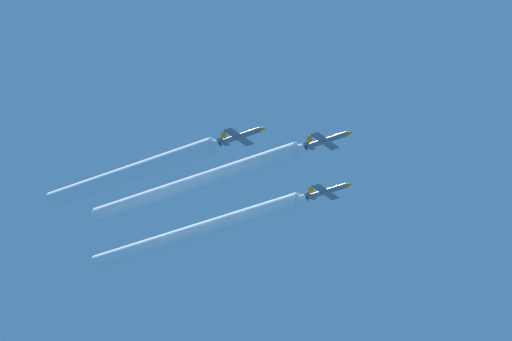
{
  "coord_description": "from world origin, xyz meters",
  "views": [
    {
      "loc": [
        234.62,
        157.22,
        1.89
      ],
      "look_at": [
        -0.29,
        -6.8,
        152.96
      ],
      "focal_mm": 120.75,
      "sensor_mm": 36.0,
      "label": 1
    }
  ],
  "objects": [
    {
      "name": "smoke_trail_lead",
      "position": [
        -0.33,
        -20.58,
        154.49
      ],
      "size": [
        3.22,
        50.21,
        3.22
      ],
      "color": "white"
    },
    {
      "name": "smoke_trail_right_wingman",
      "position": [
        13.81,
        -25.08,
        151.95
      ],
      "size": [
        3.22,
        40.33,
        3.22
      ],
      "color": "white"
    },
    {
      "name": "jet_lead",
      "position": [
        -0.33,
        9.37,
        154.51
      ],
      "size": [
        7.23,
        10.54,
        2.53
      ],
      "color": "slate"
    },
    {
      "name": "smoke_trail_left_wingman",
      "position": [
        -14.35,
        -30.9,
        152.45
      ],
      "size": [
        3.22,
        52.92,
        3.22
      ],
      "color": "white"
    },
    {
      "name": "jet_left_wingman",
      "position": [
        -14.35,
        0.4,
        152.48
      ],
      "size": [
        7.23,
        10.54,
        2.53
      ],
      "color": "slate"
    },
    {
      "name": "jet_right_wingman",
      "position": [
        13.81,
        -0.06,
        151.97
      ],
      "size": [
        7.23,
        10.54,
        2.53
      ],
      "color": "slate"
    }
  ]
}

